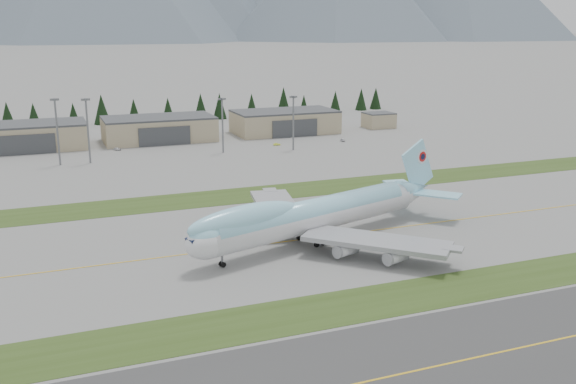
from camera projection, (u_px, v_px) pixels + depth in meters
name	position (u px, v px, depth m)	size (l,w,h in m)	color
ground	(333.00, 236.00, 156.51)	(7000.00, 7000.00, 0.00)	slate
grass_strip_near	(418.00, 294.00, 122.24)	(400.00, 14.00, 0.08)	#334819
grass_strip_far	(270.00, 193.00, 197.10)	(400.00, 18.00, 0.08)	#334819
asphalt_taxiway	(501.00, 352.00, 100.60)	(400.00, 32.00, 0.04)	#383838
taxiway_line_main	(333.00, 236.00, 156.51)	(400.00, 0.40, 0.02)	gold
taxiway_line_near	(501.00, 352.00, 100.60)	(400.00, 0.40, 0.02)	gold
boeing_747_freighter	(314.00, 215.00, 150.23)	(78.11, 64.56, 20.66)	silver
hangar_left	(26.00, 136.00, 265.74)	(48.00, 26.60, 10.80)	tan
hangar_center	(159.00, 129.00, 285.08)	(48.00, 26.60, 10.80)	tan
hangar_right	(285.00, 122.00, 306.18)	(48.00, 26.60, 10.80)	tan
control_shed	(379.00, 120.00, 322.45)	(14.00, 12.00, 7.60)	tan
floodlight_masts	(167.00, 116.00, 245.82)	(94.40, 7.95, 24.44)	slate
service_vehicle_a	(117.00, 150.00, 263.92)	(1.45, 3.60, 1.23)	silver
service_vehicle_b	(277.00, 145.00, 275.07)	(1.10, 3.12, 1.03)	#D4E739
service_vehicle_c	(343.00, 141.00, 284.73)	(1.54, 3.79, 1.10)	#B3B4B8
conifer_belt	(152.00, 108.00, 343.28)	(273.87, 15.45, 16.08)	black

